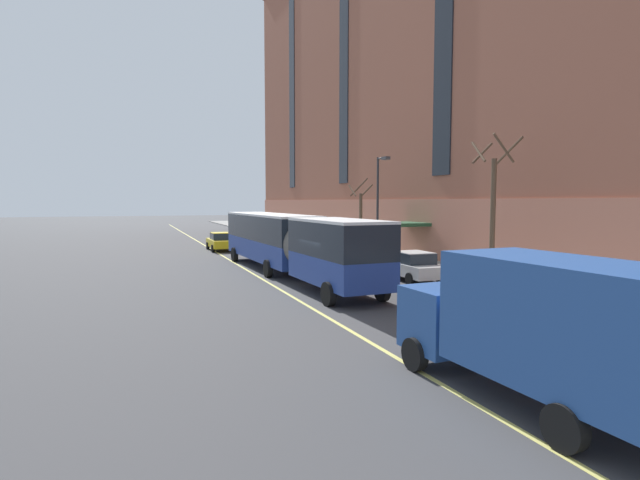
# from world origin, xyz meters

# --- Properties ---
(ground_plane) EXTENTS (260.00, 260.00, 0.00)m
(ground_plane) POSITION_xyz_m (0.00, 0.00, 0.00)
(ground_plane) COLOR #424244
(sidewalk) EXTENTS (4.64, 160.00, 0.15)m
(sidewalk) POSITION_xyz_m (9.09, 3.00, 0.07)
(sidewalk) COLOR gray
(sidewalk) RESTS_ON ground
(city_bus) EXTENTS (3.44, 19.66, 3.45)m
(city_bus) POSITION_xyz_m (-0.09, 6.32, 2.02)
(city_bus) COLOR navy
(city_bus) RESTS_ON ground
(parked_car_white_0) EXTENTS (2.08, 4.53, 1.56)m
(parked_car_white_0) POSITION_xyz_m (5.65, 2.44, 0.78)
(parked_car_white_0) COLOR silver
(parked_car_white_0) RESTS_ON ground
(parked_car_champagne_1) EXTENTS (2.06, 4.76, 1.56)m
(parked_car_champagne_1) POSITION_xyz_m (5.53, 24.05, 0.78)
(parked_car_champagne_1) COLOR #BCAD89
(parked_car_champagne_1) RESTS_ON ground
(parked_car_darkgray_3) EXTENTS (1.97, 4.81, 1.56)m
(parked_car_darkgray_3) POSITION_xyz_m (5.51, 30.96, 0.78)
(parked_car_darkgray_3) COLOR #4C4C51
(parked_car_darkgray_3) RESTS_ON ground
(parked_car_silver_4) EXTENTS (1.91, 4.60, 1.56)m
(parked_car_silver_4) POSITION_xyz_m (5.69, -7.56, 0.78)
(parked_car_silver_4) COLOR #B7B7BC
(parked_car_silver_4) RESTS_ON ground
(parked_car_white_5) EXTENTS (2.02, 4.71, 1.56)m
(parked_car_white_5) POSITION_xyz_m (5.55, 13.53, 0.78)
(parked_car_white_5) COLOR silver
(parked_car_white_5) RESTS_ON ground
(box_truck) EXTENTS (2.59, 7.36, 3.13)m
(box_truck) POSITION_xyz_m (-0.69, -13.02, 1.78)
(box_truck) COLOR #285199
(box_truck) RESTS_ON ground
(taxi_cab) EXTENTS (1.98, 4.45, 1.56)m
(taxi_cab) POSITION_xyz_m (-1.20, 22.37, 0.78)
(taxi_cab) COLOR yellow
(taxi_cab) RESTS_ON ground
(street_tree_mid_block) EXTENTS (2.07, 1.99, 7.38)m
(street_tree_mid_block) POSITION_xyz_m (8.56, -0.35, 3.96)
(street_tree_mid_block) COLOR brown
(street_tree_mid_block) RESTS_ON sidewalk
(street_tree_far_uptown) EXTENTS (1.70, 1.59, 5.95)m
(street_tree_far_uptown) POSITION_xyz_m (8.56, 14.97, 2.99)
(street_tree_far_uptown) COLOR brown
(street_tree_far_uptown) RESTS_ON sidewalk
(street_lamp) EXTENTS (0.36, 1.48, 7.06)m
(street_lamp) POSITION_xyz_m (7.37, 9.56, 4.46)
(street_lamp) COLOR #2D2D30
(street_lamp) RESTS_ON sidewalk
(fire_hydrant) EXTENTS (0.42, 0.24, 0.72)m
(fire_hydrant) POSITION_xyz_m (7.27, 14.71, 0.49)
(fire_hydrant) COLOR red
(fire_hydrant) RESTS_ON sidewalk
(lane_centerline) EXTENTS (0.16, 140.00, 0.01)m
(lane_centerline) POSITION_xyz_m (-1.78, 3.00, 0.00)
(lane_centerline) COLOR #E0D66B
(lane_centerline) RESTS_ON ground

